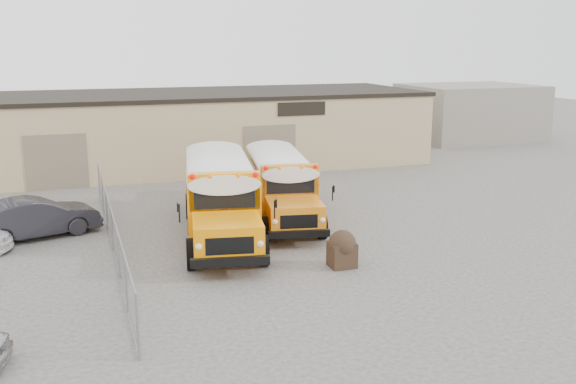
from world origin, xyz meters
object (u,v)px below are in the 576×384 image
object	(u,v)px
car_dark	(36,218)
school_bus_right	(266,156)
school_bus_left	(213,160)
tarp_bundle	(342,248)

from	to	relation	value
car_dark	school_bus_right	bearing A→B (deg)	-79.55
school_bus_left	car_dark	world-z (taller)	school_bus_left
school_bus_right	tarp_bundle	world-z (taller)	school_bus_right
school_bus_right	school_bus_left	bearing A→B (deg)	-159.30
school_bus_left	school_bus_right	bearing A→B (deg)	20.70
tarp_bundle	school_bus_right	bearing A→B (deg)	84.42
school_bus_left	tarp_bundle	xyz separation A→B (m)	(1.92, -12.23, -1.16)
school_bus_left	school_bus_right	xyz separation A→B (m)	(3.23, 1.22, -0.18)
tarp_bundle	school_bus_left	bearing A→B (deg)	98.91
school_bus_right	tarp_bundle	size ratio (longest dim) A/B	7.56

